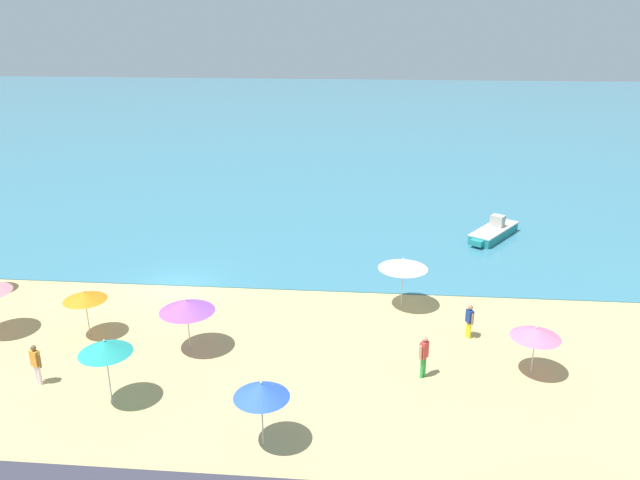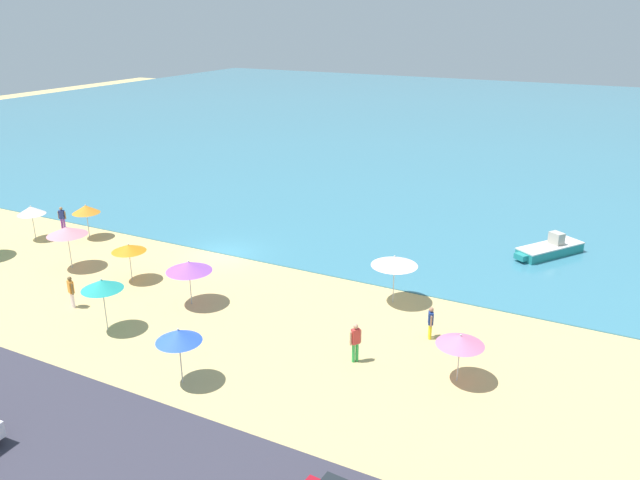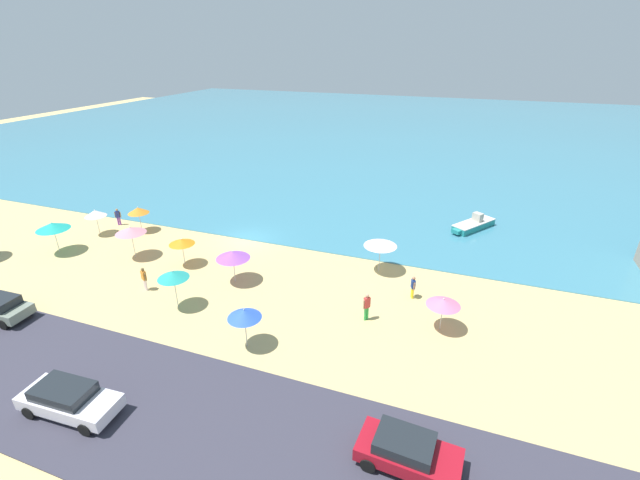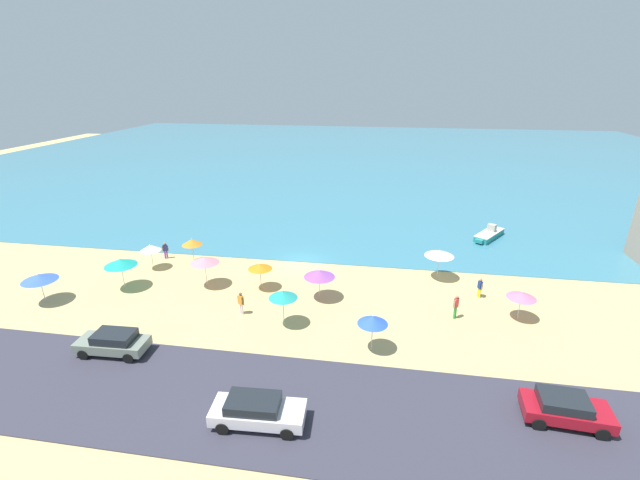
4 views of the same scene
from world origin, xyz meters
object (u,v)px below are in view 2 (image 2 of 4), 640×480
Objects in this scene: bather_3 at (71,290)px; beach_umbrella_0 at (395,261)px; bather_1 at (62,217)px; beach_umbrella_5 at (189,266)px; beach_umbrella_3 at (460,340)px; beach_umbrella_8 at (102,285)px; beach_umbrella_1 at (86,209)px; beach_umbrella_4 at (67,231)px; bather_0 at (431,321)px; skiff_nearshore at (550,249)px; beach_umbrella_2 at (129,248)px; bather_2 at (355,340)px; beach_umbrella_6 at (31,210)px; beach_umbrella_7 at (179,336)px.

beach_umbrella_0 is at bearing 29.27° from bather_3.
beach_umbrella_0 reaches higher than bather_1.
bather_3 is (-14.33, -8.03, -1.36)m from beach_umbrella_0.
beach_umbrella_0 is 10.44m from beach_umbrella_5.
beach_umbrella_3 reaches higher than bather_3.
beach_umbrella_1 is at bearing 139.79° from beach_umbrella_8.
beach_umbrella_3 is 0.81× the size of beach_umbrella_8.
beach_umbrella_4 reaches higher than bather_3.
bather_0 is (-2.10, 2.89, -1.00)m from beach_umbrella_3.
beach_umbrella_1 is at bearing -159.01° from skiff_nearshore.
beach_umbrella_1 is 1.05× the size of beach_umbrella_2.
beach_umbrella_1 is at bearing 173.72° from bather_0.
beach_umbrella_0 reaches higher than bather_2.
bather_0 is (24.44, -2.69, -1.11)m from beach_umbrella_1.
skiff_nearshore is at bearing 42.15° from bather_3.
beach_umbrella_1 is at bearing 132.26° from bather_3.
beach_umbrella_5 is 1.04× the size of beach_umbrella_6.
beach_umbrella_5 is 12.33m from bather_0.
beach_umbrella_2 is 1.40× the size of bather_0.
bather_0 is (7.84, 8.16, -1.28)m from beach_umbrella_7.
beach_umbrella_5 is 21.97m from skiff_nearshore.
beach_umbrella_1 is 1.08× the size of beach_umbrella_3.
bather_3 is at bearing 162.86° from beach_umbrella_7.
beach_umbrella_1 is 1.00× the size of beach_umbrella_6.
bather_3 is at bearing -149.14° from beach_umbrella_5.
beach_umbrella_6 is at bearing 168.77° from beach_umbrella_5.
beach_umbrella_4 reaches higher than beach_umbrella_7.
bather_1 is at bearing 89.26° from beach_umbrella_6.
beach_umbrella_5 is 1.53× the size of bather_1.
beach_umbrella_6 is 15.32m from beach_umbrella_8.
beach_umbrella_3 reaches higher than bather_1.
bather_2 is at bearing -172.75° from beach_umbrella_3.
bather_1 is 0.88× the size of bather_2.
beach_umbrella_7 is (4.23, -5.97, 0.06)m from beach_umbrella_5.
bather_2 is (-2.24, -3.44, 0.14)m from bather_0.
beach_umbrella_8 is 15.28m from bather_0.
bather_2 is (9.83, -1.24, -1.08)m from beach_umbrella_5.
beach_umbrella_5 is (9.32, -0.63, -0.19)m from beach_umbrella_4.
beach_umbrella_4 is at bearing -148.93° from skiff_nearshore.
beach_umbrella_0 is at bearing 131.36° from beach_umbrella_3.
beach_umbrella_8 is at bearing -27.68° from beach_umbrella_6.
beach_umbrella_1 is (-21.56, -0.08, -0.33)m from beach_umbrella_0.
beach_umbrella_3 is at bearing -7.22° from beach_umbrella_6.
bather_3 is at bearing -30.95° from beach_umbrella_6.
beach_umbrella_2 is 0.95× the size of beach_umbrella_6.
beach_umbrella_8 is at bearing -140.57° from beach_umbrella_0.
beach_umbrella_4 reaches higher than beach_umbrella_2.
beach_umbrella_7 is 11.39m from bather_0.
beach_umbrella_3 is 11.25m from beach_umbrella_7.
beach_umbrella_0 is 1.13× the size of beach_umbrella_1.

